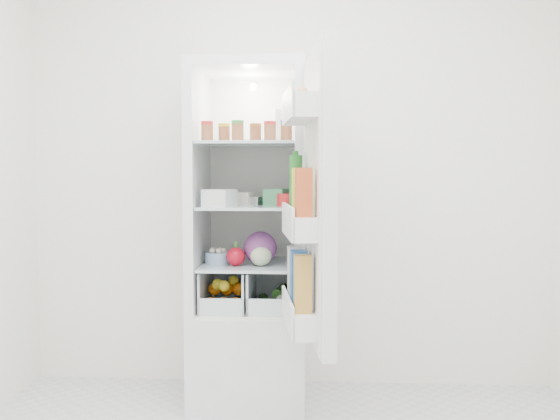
# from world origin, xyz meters

# --- Properties ---
(room_walls) EXTENTS (3.02, 3.02, 2.61)m
(room_walls) POSITION_xyz_m (0.00, 0.00, 1.59)
(room_walls) COLOR white
(room_walls) RESTS_ON ground
(refrigerator) EXTENTS (0.60, 0.60, 1.80)m
(refrigerator) POSITION_xyz_m (-0.20, 1.25, 0.67)
(refrigerator) COLOR white
(refrigerator) RESTS_ON ground
(shelf_low) EXTENTS (0.49, 0.53, 0.01)m
(shelf_low) POSITION_xyz_m (-0.20, 1.19, 0.74)
(shelf_low) COLOR silver
(shelf_low) RESTS_ON refrigerator
(shelf_mid) EXTENTS (0.49, 0.53, 0.02)m
(shelf_mid) POSITION_xyz_m (-0.20, 1.19, 1.05)
(shelf_mid) COLOR silver
(shelf_mid) RESTS_ON refrigerator
(shelf_top) EXTENTS (0.49, 0.53, 0.02)m
(shelf_top) POSITION_xyz_m (-0.20, 1.19, 1.38)
(shelf_top) COLOR silver
(shelf_top) RESTS_ON refrigerator
(crisper_left) EXTENTS (0.23, 0.46, 0.22)m
(crisper_left) POSITION_xyz_m (-0.32, 1.19, 0.61)
(crisper_left) COLOR silver
(crisper_left) RESTS_ON refrigerator
(crisper_right) EXTENTS (0.23, 0.46, 0.22)m
(crisper_right) POSITION_xyz_m (-0.08, 1.19, 0.61)
(crisper_right) COLOR silver
(crisper_right) RESTS_ON refrigerator
(condiment_jars) EXTENTS (0.46, 0.16, 0.08)m
(condiment_jars) POSITION_xyz_m (-0.20, 1.07, 1.43)
(condiment_jars) COLOR #B21919
(condiment_jars) RESTS_ON shelf_top
(squeeze_bottle) EXTENTS (0.06, 0.06, 0.18)m
(squeeze_bottle) POSITION_xyz_m (-0.05, 1.26, 1.48)
(squeeze_bottle) COLOR white
(squeeze_bottle) RESTS_ON shelf_top
(tub_white) EXTENTS (0.17, 0.17, 0.09)m
(tub_white) POSITION_xyz_m (-0.33, 1.01, 1.10)
(tub_white) COLOR silver
(tub_white) RESTS_ON shelf_mid
(tub_cream) EXTENTS (0.14, 0.14, 0.07)m
(tub_cream) POSITION_xyz_m (-0.24, 1.21, 1.09)
(tub_cream) COLOR beige
(tub_cream) RESTS_ON shelf_mid
(tin_red) EXTENTS (0.10, 0.10, 0.06)m
(tin_red) POSITION_xyz_m (-0.01, 1.14, 1.09)
(tin_red) COLOR red
(tin_red) RESTS_ON shelf_mid
(foil_tray) EXTENTS (0.21, 0.18, 0.04)m
(foil_tray) POSITION_xyz_m (-0.22, 1.24, 1.08)
(foil_tray) COLOR silver
(foil_tray) RESTS_ON shelf_mid
(tub_green) EXTENTS (0.14, 0.17, 0.09)m
(tub_green) POSITION_xyz_m (-0.06, 1.21, 1.10)
(tub_green) COLOR #43945C
(tub_green) RESTS_ON shelf_mid
(red_cabbage) EXTENTS (0.17, 0.17, 0.17)m
(red_cabbage) POSITION_xyz_m (-0.14, 1.13, 0.83)
(red_cabbage) COLOR #561E5A
(red_cabbage) RESTS_ON shelf_low
(bell_pepper) EXTENTS (0.10, 0.10, 0.10)m
(bell_pepper) POSITION_xyz_m (-0.26, 1.08, 0.80)
(bell_pepper) COLOR red
(bell_pepper) RESTS_ON shelf_low
(mushroom_bowl) EXTENTS (0.15, 0.15, 0.06)m
(mushroom_bowl) POSITION_xyz_m (-0.36, 1.15, 0.78)
(mushroom_bowl) COLOR #89A9CC
(mushroom_bowl) RESTS_ON shelf_low
(salad_bag) EXTENTS (0.11, 0.11, 0.11)m
(salad_bag) POSITION_xyz_m (-0.13, 1.08, 0.80)
(salad_bag) COLOR #B7CD99
(salad_bag) RESTS_ON shelf_low
(citrus_pile) EXTENTS (0.20, 0.24, 0.16)m
(citrus_pile) POSITION_xyz_m (-0.32, 1.13, 0.59)
(citrus_pile) COLOR orange
(citrus_pile) RESTS_ON refrigerator
(veg_pile) EXTENTS (0.16, 0.30, 0.10)m
(veg_pile) POSITION_xyz_m (-0.07, 1.18, 0.56)
(veg_pile) COLOR #234F1A
(veg_pile) RESTS_ON refrigerator
(fridge_door) EXTENTS (0.24, 0.60, 1.30)m
(fridge_door) POSITION_xyz_m (0.14, 0.61, 1.09)
(fridge_door) COLOR white
(fridge_door) RESTS_ON refrigerator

